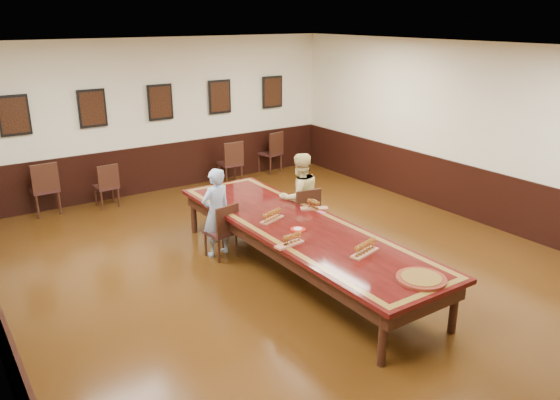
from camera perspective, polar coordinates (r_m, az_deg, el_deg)
floor at (r=8.16m, az=1.99°, el=-7.67°), size 8.00×10.00×0.02m
ceiling at (r=7.32m, az=2.28°, el=15.52°), size 8.00×10.00×0.02m
wall_back at (r=11.90m, az=-12.44°, el=8.56°), size 8.00×0.02×3.20m
wall_right at (r=10.41m, az=20.36°, el=6.41°), size 0.02×10.00×3.20m
chair_man at (r=8.56m, az=-6.25°, el=-3.13°), size 0.48×0.51×0.89m
chair_woman at (r=9.09m, az=2.35°, el=-1.49°), size 0.51×0.54×0.96m
spare_chair_a at (r=11.27m, az=-23.45°, el=1.18°), size 0.50×0.54×1.03m
spare_chair_b at (r=11.28m, az=-17.73°, el=1.51°), size 0.44×0.48×0.89m
spare_chair_c at (r=12.31m, az=-5.23°, el=3.97°), size 0.50×0.53×0.98m
spare_chair_d at (r=13.17m, az=-1.07°, el=5.06°), size 0.58×0.61×1.00m
person_man at (r=8.54m, az=-6.69°, el=-1.30°), size 0.57×0.42×1.42m
person_woman at (r=9.08m, az=2.07°, el=0.31°), size 0.81×0.67×1.50m
pink_phone at (r=8.38m, az=4.35°, el=-1.29°), size 0.10×0.15×0.01m
wainscoting at (r=7.95m, az=2.03°, el=-4.38°), size 8.00×10.00×1.00m
conference_table at (r=7.91m, az=2.04°, el=-3.64°), size 1.40×5.00×0.76m
posters at (r=11.78m, az=-12.41°, el=9.95°), size 6.14×0.04×0.74m
flight_a at (r=8.01m, az=-0.83°, el=-1.67°), size 0.45×0.26×0.16m
flight_b at (r=8.49m, az=3.58°, el=-0.51°), size 0.44×0.32×0.16m
flight_c at (r=7.18m, az=1.08°, el=-4.20°), size 0.43×0.17×0.16m
flight_d at (r=6.99m, az=8.87°, el=-5.01°), size 0.48×0.25×0.17m
red_plate_grp at (r=7.68m, az=1.87°, el=-3.10°), size 0.22×0.22×0.03m
carved_platter at (r=6.49m, az=14.54°, el=-7.98°), size 0.66×0.66×0.05m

